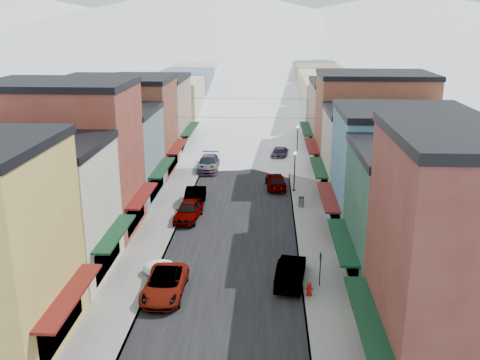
# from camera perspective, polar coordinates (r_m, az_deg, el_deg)

# --- Properties ---
(road) EXTENTS (10.00, 160.00, 0.01)m
(road) POSITION_cam_1_polar(r_m,az_deg,el_deg) (82.35, 1.19, 4.89)
(road) COLOR black
(road) RESTS_ON ground
(sidewalk_left) EXTENTS (3.20, 160.00, 0.15)m
(sidewalk_left) POSITION_cam_1_polar(r_m,az_deg,el_deg) (82.81, -3.39, 4.98)
(sidewalk_left) COLOR gray
(sidewalk_left) RESTS_ON ground
(sidewalk_right) EXTENTS (3.20, 160.00, 0.15)m
(sidewalk_right) POSITION_cam_1_polar(r_m,az_deg,el_deg) (82.39, 5.80, 4.86)
(sidewalk_right) COLOR gray
(sidewalk_right) RESTS_ON ground
(curb_left) EXTENTS (0.10, 160.00, 0.15)m
(curb_left) POSITION_cam_1_polar(r_m,az_deg,el_deg) (82.65, -2.32, 4.98)
(curb_left) COLOR slate
(curb_left) RESTS_ON ground
(curb_right) EXTENTS (0.10, 160.00, 0.15)m
(curb_right) POSITION_cam_1_polar(r_m,az_deg,el_deg) (82.33, 4.72, 4.88)
(curb_right) COLOR slate
(curb_right) RESTS_ON ground
(bldg_l_cream) EXTENTS (11.30, 8.20, 9.50)m
(bldg_l_cream) POSITION_cam_1_polar(r_m,az_deg,el_deg) (38.65, -21.33, -2.99)
(bldg_l_cream) COLOR beige
(bldg_l_cream) RESTS_ON ground
(bldg_l_brick_near) EXTENTS (12.30, 8.20, 12.50)m
(bldg_l_brick_near) POSITION_cam_1_polar(r_m,az_deg,el_deg) (45.46, -18.09, 2.20)
(bldg_l_brick_near) COLOR maroon
(bldg_l_brick_near) RESTS_ON ground
(bldg_l_grayblue) EXTENTS (11.30, 9.20, 9.00)m
(bldg_l_grayblue) POSITION_cam_1_polar(r_m,az_deg,el_deg) (53.49, -14.24, 2.72)
(bldg_l_grayblue) COLOR slate
(bldg_l_grayblue) RESTS_ON ground
(bldg_l_brick_far) EXTENTS (13.30, 9.20, 11.00)m
(bldg_l_brick_far) POSITION_cam_1_polar(r_m,az_deg,el_deg) (61.98, -12.79, 5.67)
(bldg_l_brick_far) COLOR brown
(bldg_l_brick_far) RESTS_ON ground
(bldg_l_tan) EXTENTS (11.30, 11.20, 10.00)m
(bldg_l_tan) POSITION_cam_1_polar(r_m,az_deg,el_deg) (71.35, -9.85, 6.87)
(bldg_l_tan) COLOR #9B7B65
(bldg_l_tan) RESTS_ON ground
(bldg_r_green) EXTENTS (11.30, 9.20, 9.50)m
(bldg_r_green) POSITION_cam_1_polar(r_m,az_deg,el_deg) (36.34, 19.80, -4.07)
(bldg_r_green) COLOR #224736
(bldg_r_green) RESTS_ON ground
(bldg_r_blue) EXTENTS (11.30, 9.20, 10.50)m
(bldg_r_blue) POSITION_cam_1_polar(r_m,az_deg,el_deg) (44.44, 16.70, 0.66)
(bldg_r_blue) COLOR teal
(bldg_r_blue) RESTS_ON ground
(bldg_r_cream) EXTENTS (12.30, 9.20, 9.00)m
(bldg_r_cream) POSITION_cam_1_polar(r_m,az_deg,el_deg) (53.21, 14.99, 2.59)
(bldg_r_cream) COLOR #BEB099
(bldg_r_cream) RESTS_ON ground
(bldg_r_brick_far) EXTENTS (13.30, 9.20, 11.50)m
(bldg_r_brick_far) POSITION_cam_1_polar(r_m,az_deg,el_deg) (61.67, 13.90, 5.77)
(bldg_r_brick_far) COLOR brown
(bldg_r_brick_far) RESTS_ON ground
(bldg_r_tan) EXTENTS (11.30, 11.20, 9.50)m
(bldg_r_tan) POSITION_cam_1_polar(r_m,az_deg,el_deg) (71.38, 11.62, 6.57)
(bldg_r_tan) COLOR #8D6E5C
(bldg_r_tan) RESTS_ON ground
(distant_blocks) EXTENTS (34.00, 55.00, 8.00)m
(distant_blocks) POSITION_cam_1_polar(r_m,az_deg,el_deg) (104.37, 1.64, 9.67)
(distant_blocks) COLOR gray
(distant_blocks) RESTS_ON ground
(mountain_ridge) EXTENTS (670.00, 340.00, 34.00)m
(mountain_ridge) POSITION_cam_1_polar(r_m,az_deg,el_deg) (298.51, -1.20, 16.37)
(mountain_ridge) COLOR silver
(mountain_ridge) RESTS_ON ground
(overhead_cables) EXTENTS (16.40, 15.04, 0.04)m
(overhead_cables) POSITION_cam_1_polar(r_m,az_deg,el_deg) (68.93, 0.86, 7.77)
(overhead_cables) COLOR black
(overhead_cables) RESTS_ON ground
(car_white_suv) EXTENTS (2.55, 5.48, 1.52)m
(car_white_suv) POSITION_cam_1_polar(r_m,az_deg,el_deg) (35.29, -8.03, -10.94)
(car_white_suv) COLOR white
(car_white_suv) RESTS_ON ground
(car_silver_sedan) EXTENTS (2.39, 5.06, 1.67)m
(car_silver_sedan) POSITION_cam_1_polar(r_m,az_deg,el_deg) (47.51, -5.52, -3.25)
(car_silver_sedan) COLOR gray
(car_silver_sedan) RESTS_ON ground
(car_dark_hatch) EXTENTS (1.91, 5.12, 1.67)m
(car_dark_hatch) POSITION_cam_1_polar(r_m,az_deg,el_deg) (50.81, -4.86, -1.88)
(car_dark_hatch) COLOR black
(car_dark_hatch) RESTS_ON ground
(car_silver_wagon) EXTENTS (2.50, 5.89, 1.70)m
(car_silver_wagon) POSITION_cam_1_polar(r_m,az_deg,el_deg) (62.71, -3.37, 1.82)
(car_silver_wagon) COLOR #919398
(car_silver_wagon) RESTS_ON ground
(car_green_sedan) EXTENTS (2.38, 5.17, 1.64)m
(car_green_sedan) POSITION_cam_1_polar(r_m,az_deg,el_deg) (36.57, 5.43, -9.68)
(car_green_sedan) COLOR black
(car_green_sedan) RESTS_ON ground
(car_gray_suv) EXTENTS (2.35, 5.01, 1.66)m
(car_gray_suv) POSITION_cam_1_polar(r_m,az_deg,el_deg) (56.03, 3.83, -0.06)
(car_gray_suv) COLOR gray
(car_gray_suv) RESTS_ON ground
(car_black_sedan) EXTENTS (2.82, 5.52, 1.53)m
(car_black_sedan) POSITION_cam_1_polar(r_m,az_deg,el_deg) (68.10, 4.33, 2.94)
(car_black_sedan) COLOR black
(car_black_sedan) RESTS_ON ground
(car_lane_silver) EXTENTS (1.67, 3.94, 1.33)m
(car_lane_silver) POSITION_cam_1_polar(r_m,az_deg,el_deg) (77.13, 0.25, 4.57)
(car_lane_silver) COLOR #ADAFB6
(car_lane_silver) RESTS_ON ground
(car_lane_white) EXTENTS (3.19, 5.98, 1.60)m
(car_lane_white) POSITION_cam_1_polar(r_m,az_deg,el_deg) (96.84, 2.06, 7.18)
(car_lane_white) COLOR silver
(car_lane_white) RESTS_ON ground
(fire_hydrant) EXTENTS (0.51, 0.39, 0.87)m
(fire_hydrant) POSITION_cam_1_polar(r_m,az_deg,el_deg) (35.04, 7.39, -11.51)
(fire_hydrant) COLOR #B71109
(fire_hydrant) RESTS_ON sidewalk_right
(parking_sign) EXTENTS (0.11, 0.32, 2.40)m
(parking_sign) POSITION_cam_1_polar(r_m,az_deg,el_deg) (35.82, 8.55, -9.10)
(parking_sign) COLOR black
(parking_sign) RESTS_ON sidewalk_right
(trash_can) EXTENTS (0.56, 0.56, 0.95)m
(trash_can) POSITION_cam_1_polar(r_m,az_deg,el_deg) (50.44, 6.55, -2.31)
(trash_can) COLOR #5B5E61
(trash_can) RESTS_ON sidewalk_right
(streetlamp_near) EXTENTS (0.34, 0.34, 4.12)m
(streetlamp_near) POSITION_cam_1_polar(r_m,az_deg,el_deg) (54.43, 5.85, 1.48)
(streetlamp_near) COLOR black
(streetlamp_near) RESTS_ON sidewalk_right
(streetlamp_far) EXTENTS (0.34, 0.34, 4.10)m
(streetlamp_far) POSITION_cam_1_polar(r_m,az_deg,el_deg) (67.90, 6.16, 4.56)
(streetlamp_far) COLOR black
(streetlamp_far) RESTS_ON sidewalk_right
(snow_pile_near) EXTENTS (2.37, 2.66, 1.00)m
(snow_pile_near) POSITION_cam_1_polar(r_m,az_deg,el_deg) (38.06, -8.48, -9.26)
(snow_pile_near) COLOR white
(snow_pile_near) RESTS_ON ground
(snow_pile_mid) EXTENTS (2.07, 2.48, 0.88)m
(snow_pile_mid) POSITION_cam_1_polar(r_m,az_deg,el_deg) (49.54, -5.15, -2.89)
(snow_pile_mid) COLOR white
(snow_pile_mid) RESTS_ON ground
(snow_pile_far) EXTENTS (2.36, 2.65, 1.00)m
(snow_pile_far) POSITION_cam_1_polar(r_m,az_deg,el_deg) (62.01, -3.44, 1.28)
(snow_pile_far) COLOR white
(snow_pile_far) RESTS_ON ground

